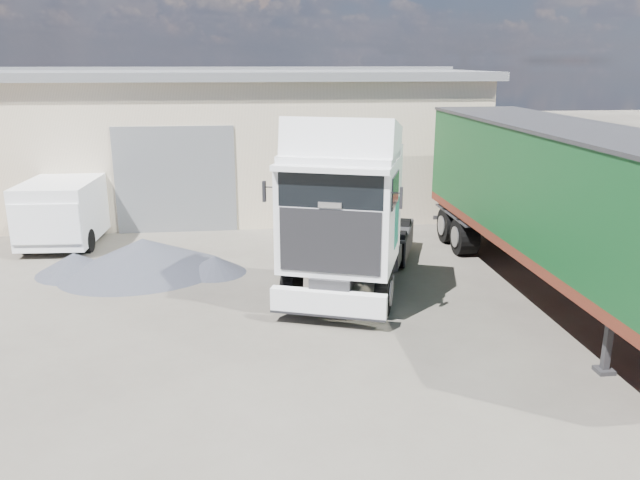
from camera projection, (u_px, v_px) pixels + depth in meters
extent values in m
plane|color=#272420|center=(229.00, 362.00, 12.15)|extent=(120.00, 120.00, 0.00)
cube|color=#C5B497|center=(93.00, 139.00, 26.10)|extent=(30.00, 12.00, 5.00)
cube|color=#56585B|center=(87.00, 74.00, 25.37)|extent=(30.60, 12.60, 0.30)
cube|color=#56585B|center=(176.00, 180.00, 20.97)|extent=(4.00, 0.08, 3.60)
cube|color=#56585B|center=(86.00, 69.00, 25.31)|extent=(30.60, 0.40, 0.15)
cube|color=brown|center=(618.00, 213.00, 18.77)|extent=(0.35, 26.00, 2.50)
cylinder|color=black|center=(337.00, 289.00, 14.54)|extent=(2.70, 1.83, 1.07)
cylinder|color=black|center=(361.00, 247.00, 17.86)|extent=(2.75, 1.85, 1.07)
cylinder|color=black|center=(368.00, 234.00, 19.18)|extent=(2.75, 1.85, 1.07)
cube|color=#2D2D30|center=(355.00, 245.00, 16.71)|extent=(3.06, 6.60, 0.30)
cube|color=silver|center=(328.00, 303.00, 13.64)|extent=(2.52, 1.09, 0.56)
cube|color=silver|center=(340.00, 212.00, 14.39)|extent=(3.15, 3.03, 2.48)
cube|color=black|center=(330.00, 242.00, 13.40)|extent=(2.12, 0.79, 1.42)
cube|color=black|center=(330.00, 191.00, 13.11)|extent=(2.16, 0.80, 0.76)
cube|color=silver|center=(343.00, 142.00, 14.13)|extent=(3.01, 2.68, 1.24)
cube|color=#0D5F4D|center=(292.00, 217.00, 15.11)|extent=(0.26, 0.72, 1.11)
cube|color=#0D5F4D|center=(397.00, 223.00, 14.57)|extent=(0.26, 0.72, 1.11)
cylinder|color=#2D2D30|center=(363.00, 225.00, 17.88)|extent=(1.42, 1.42, 0.12)
cube|color=#2D2D30|center=(608.00, 344.00, 11.61)|extent=(0.32, 0.32, 1.15)
cylinder|color=black|center=(490.00, 230.00, 19.58)|extent=(2.68, 1.13, 1.11)
cube|color=#2D2D30|center=(556.00, 259.00, 15.42)|extent=(0.90, 12.60, 0.37)
cube|color=maroon|center=(557.00, 246.00, 15.32)|extent=(2.69, 12.61, 0.25)
cube|color=black|center=(564.00, 186.00, 14.91)|extent=(2.69, 12.61, 2.73)
cube|color=#2D2D30|center=(570.00, 127.00, 14.52)|extent=(2.75, 12.67, 0.08)
cylinder|color=black|center=(57.00, 241.00, 19.03)|extent=(2.14, 0.84, 0.72)
cylinder|color=black|center=(91.00, 214.00, 22.40)|extent=(2.14, 0.84, 0.72)
cube|color=silver|center=(73.00, 203.00, 20.50)|extent=(2.35, 5.15, 1.86)
cube|color=silver|center=(50.00, 220.00, 18.52)|extent=(2.08, 1.09, 1.21)
cube|color=black|center=(50.00, 199.00, 18.56)|extent=(1.92, 0.19, 0.66)
cone|color=#1F212A|center=(143.00, 255.00, 17.25)|extent=(5.96, 5.96, 0.96)
cone|color=#1F212A|center=(215.00, 264.00, 17.25)|extent=(2.23, 2.23, 0.48)
cone|color=#1F212A|center=(75.00, 263.00, 17.20)|extent=(2.73, 2.73, 0.58)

